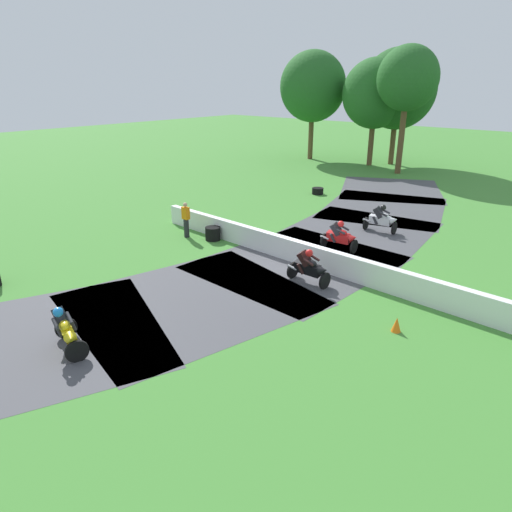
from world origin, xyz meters
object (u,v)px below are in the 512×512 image
tire_stack_mid_b (318,191)px  traffic_cone (396,325)px  motorcycle_trailing_red (340,236)px  tire_stack_mid_a (213,234)px  motorcycle_fourth_white (382,219)px  track_marshal (186,220)px  motorcycle_chase_black (309,267)px  motorcycle_lead_yellow (67,330)px

tire_stack_mid_b → traffic_cone: size_ratio=1.63×
motorcycle_trailing_red → tire_stack_mid_a: 5.69m
motorcycle_fourth_white → tire_stack_mid_b: bearing=144.9°
motorcycle_trailing_red → track_marshal: 6.98m
track_marshal → tire_stack_mid_b: bearing=91.0°
track_marshal → tire_stack_mid_a: bearing=22.2°
tire_stack_mid_a → traffic_cone: size_ratio=1.54×
motorcycle_chase_black → tire_stack_mid_b: 14.05m
motorcycle_chase_black → traffic_cone: 3.97m
motorcycle_fourth_white → traffic_cone: 9.49m
motorcycle_fourth_white → tire_stack_mid_b: motorcycle_fourth_white is taller
motorcycle_chase_black → traffic_cone: (3.79, -1.08, -0.43)m
motorcycle_chase_black → motorcycle_fourth_white: bearing=96.4°
motorcycle_lead_yellow → tire_stack_mid_a: motorcycle_lead_yellow is taller
track_marshal → traffic_cone: (11.08, -1.81, -0.60)m
motorcycle_chase_black → traffic_cone: motorcycle_chase_black is taller
motorcycle_lead_yellow → motorcycle_fourth_white: size_ratio=1.00×
motorcycle_chase_black → motorcycle_trailing_red: (-0.97, 3.70, -0.00)m
motorcycle_lead_yellow → traffic_cone: (6.19, 6.65, -0.43)m
motorcycle_fourth_white → track_marshal: track_marshal is taller
track_marshal → motorcycle_lead_yellow: bearing=-60.0°
motorcycle_lead_yellow → motorcycle_trailing_red: (1.42, 11.44, 0.00)m
motorcycle_trailing_red → motorcycle_fourth_white: motorcycle_fourth_white is taller
motorcycle_lead_yellow → tire_stack_mid_a: 9.69m
motorcycle_trailing_red → motorcycle_fourth_white: (0.16, 3.50, 0.01)m
motorcycle_lead_yellow → track_marshal: 9.77m
motorcycle_lead_yellow → motorcycle_trailing_red: 11.53m
motorcycle_fourth_white → tire_stack_mid_a: size_ratio=2.48×
motorcycle_trailing_red → tire_stack_mid_b: motorcycle_trailing_red is taller
tire_stack_mid_a → track_marshal: track_marshal is taller
motorcycle_lead_yellow → motorcycle_fourth_white: (1.58, 14.94, 0.01)m
tire_stack_mid_b → track_marshal: 11.18m
motorcycle_lead_yellow → motorcycle_chase_black: bearing=72.8°
motorcycle_trailing_red → motorcycle_fourth_white: bearing=87.4°
motorcycle_fourth_white → tire_stack_mid_a: bearing=-131.3°
motorcycle_trailing_red → tire_stack_mid_b: bearing=128.5°
tire_stack_mid_b → tire_stack_mid_a: bearing=-82.5°
motorcycle_lead_yellow → tire_stack_mid_a: size_ratio=2.50×
track_marshal → traffic_cone: bearing=-9.3°
tire_stack_mid_a → track_marshal: size_ratio=0.42×
motorcycle_lead_yellow → traffic_cone: 9.09m
tire_stack_mid_b → track_marshal: (0.19, -11.16, 0.62)m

